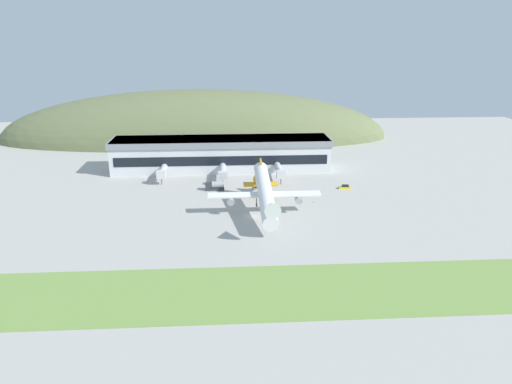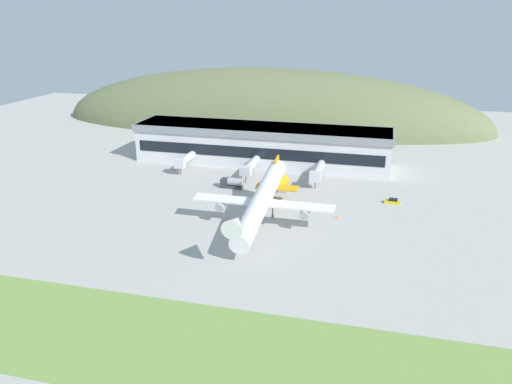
{
  "view_description": "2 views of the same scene",
  "coord_description": "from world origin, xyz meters",
  "px_view_note": "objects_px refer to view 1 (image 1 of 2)",
  "views": [
    {
      "loc": [
        -8.61,
        -146.61,
        54.9
      ],
      "look_at": [
        1.38,
        6.58,
        5.96
      ],
      "focal_mm": 35.0,
      "sensor_mm": 36.0,
      "label": 1
    },
    {
      "loc": [
        30.97,
        -110.06,
        50.94
      ],
      "look_at": [
        2.38,
        1.46,
        9.42
      ],
      "focal_mm": 35.0,
      "sensor_mm": 36.0,
      "label": 2
    }
  ],
  "objects_px": {
    "jetway_2": "(279,171)",
    "service_car_1": "(257,188)",
    "jetway_1": "(223,172)",
    "cargo_airplane": "(265,193)",
    "jetway_0": "(162,172)",
    "fuel_truck": "(215,186)",
    "terminal_building": "(221,152)",
    "traffic_cone_0": "(314,202)",
    "service_car_0": "(345,187)"
  },
  "relations": [
    {
      "from": "jetway_0",
      "to": "jetway_2",
      "type": "distance_m",
      "value": 45.31
    },
    {
      "from": "jetway_2",
      "to": "fuel_truck",
      "type": "height_order",
      "value": "jetway_2"
    },
    {
      "from": "jetway_1",
      "to": "service_car_0",
      "type": "bearing_deg",
      "value": -15.16
    },
    {
      "from": "jetway_0",
      "to": "jetway_1",
      "type": "xyz_separation_m",
      "value": [
        23.25,
        -1.44,
        0.0
      ]
    },
    {
      "from": "jetway_2",
      "to": "service_car_1",
      "type": "xyz_separation_m",
      "value": [
        -9.33,
        -11.23,
        -3.35
      ]
    },
    {
      "from": "terminal_building",
      "to": "fuel_truck",
      "type": "distance_m",
      "value": 29.24
    },
    {
      "from": "fuel_truck",
      "to": "jetway_1",
      "type": "bearing_deg",
      "value": 75.19
    },
    {
      "from": "jetway_0",
      "to": "jetway_2",
      "type": "xyz_separation_m",
      "value": [
        45.28,
        -1.5,
        0.0
      ]
    },
    {
      "from": "terminal_building",
      "to": "traffic_cone_0",
      "type": "bearing_deg",
      "value": -55.09
    },
    {
      "from": "jetway_0",
      "to": "fuel_truck",
      "type": "bearing_deg",
      "value": -31.24
    },
    {
      "from": "jetway_2",
      "to": "traffic_cone_0",
      "type": "distance_m",
      "value": 28.72
    },
    {
      "from": "jetway_0",
      "to": "service_car_0",
      "type": "xyz_separation_m",
      "value": [
        68.33,
        -13.65,
        -3.39
      ]
    },
    {
      "from": "jetway_0",
      "to": "service_car_0",
      "type": "relative_size",
      "value": 2.94
    },
    {
      "from": "fuel_truck",
      "to": "jetway_0",
      "type": "bearing_deg",
      "value": 148.76
    },
    {
      "from": "service_car_0",
      "to": "fuel_truck",
      "type": "height_order",
      "value": "fuel_truck"
    },
    {
      "from": "jetway_1",
      "to": "terminal_building",
      "type": "bearing_deg",
      "value": 91.33
    },
    {
      "from": "fuel_truck",
      "to": "traffic_cone_0",
      "type": "distance_m",
      "value": 37.43
    },
    {
      "from": "jetway_2",
      "to": "cargo_airplane",
      "type": "bearing_deg",
      "value": -103.15
    },
    {
      "from": "fuel_truck",
      "to": "service_car_0",
      "type": "bearing_deg",
      "value": -1.56
    },
    {
      "from": "jetway_1",
      "to": "fuel_truck",
      "type": "xyz_separation_m",
      "value": [
        -2.88,
        -10.91,
        -2.42
      ]
    },
    {
      "from": "terminal_building",
      "to": "jetway_1",
      "type": "relative_size",
      "value": 5.78
    },
    {
      "from": "jetway_2",
      "to": "service_car_1",
      "type": "relative_size",
      "value": 3.92
    },
    {
      "from": "terminal_building",
      "to": "service_car_1",
      "type": "height_order",
      "value": "terminal_building"
    },
    {
      "from": "terminal_building",
      "to": "fuel_truck",
      "type": "relative_size",
      "value": 13.06
    },
    {
      "from": "jetway_0",
      "to": "jetway_2",
      "type": "relative_size",
      "value": 0.82
    },
    {
      "from": "jetway_1",
      "to": "cargo_airplane",
      "type": "bearing_deg",
      "value": -70.74
    },
    {
      "from": "service_car_0",
      "to": "jetway_0",
      "type": "bearing_deg",
      "value": 168.7
    },
    {
      "from": "jetway_1",
      "to": "cargo_airplane",
      "type": "distance_m",
      "value": 40.2
    },
    {
      "from": "terminal_building",
      "to": "cargo_airplane",
      "type": "relative_size",
      "value": 1.79
    },
    {
      "from": "jetway_0",
      "to": "cargo_airplane",
      "type": "distance_m",
      "value": 53.68
    },
    {
      "from": "cargo_airplane",
      "to": "service_car_0",
      "type": "relative_size",
      "value": 11.47
    },
    {
      "from": "jetway_2",
      "to": "service_car_1",
      "type": "distance_m",
      "value": 14.98
    },
    {
      "from": "cargo_airplane",
      "to": "service_car_0",
      "type": "height_order",
      "value": "cargo_airplane"
    },
    {
      "from": "service_car_1",
      "to": "jetway_1",
      "type": "bearing_deg",
      "value": 138.39
    },
    {
      "from": "jetway_1",
      "to": "service_car_1",
      "type": "height_order",
      "value": "jetway_1"
    },
    {
      "from": "jetway_1",
      "to": "jetway_2",
      "type": "xyz_separation_m",
      "value": [
        22.04,
        -0.06,
        0.0
      ]
    },
    {
      "from": "jetway_2",
      "to": "jetway_0",
      "type": "bearing_deg",
      "value": 178.1
    },
    {
      "from": "traffic_cone_0",
      "to": "service_car_1",
      "type": "bearing_deg",
      "value": 138.78
    },
    {
      "from": "jetway_2",
      "to": "cargo_airplane",
      "type": "relative_size",
      "value": 0.31
    },
    {
      "from": "service_car_0",
      "to": "service_car_1",
      "type": "xyz_separation_m",
      "value": [
        -32.37,
        0.93,
        0.04
      ]
    },
    {
      "from": "service_car_1",
      "to": "terminal_building",
      "type": "bearing_deg",
      "value": 114.43
    },
    {
      "from": "cargo_airplane",
      "to": "jetway_0",
      "type": "bearing_deg",
      "value": 132.88
    },
    {
      "from": "jetway_1",
      "to": "traffic_cone_0",
      "type": "relative_size",
      "value": 26.99
    },
    {
      "from": "terminal_building",
      "to": "service_car_1",
      "type": "distance_m",
      "value": 32.48
    },
    {
      "from": "jetway_2",
      "to": "service_car_1",
      "type": "bearing_deg",
      "value": -129.71
    },
    {
      "from": "jetway_1",
      "to": "service_car_0",
      "type": "xyz_separation_m",
      "value": [
        45.08,
        -12.21,
        -3.39
      ]
    },
    {
      "from": "service_car_1",
      "to": "jetway_0",
      "type": "bearing_deg",
      "value": 160.51
    },
    {
      "from": "service_car_0",
      "to": "fuel_truck",
      "type": "relative_size",
      "value": 0.63
    },
    {
      "from": "jetway_1",
      "to": "service_car_0",
      "type": "relative_size",
      "value": 3.56
    },
    {
      "from": "service_car_1",
      "to": "fuel_truck",
      "type": "xyz_separation_m",
      "value": [
        -15.59,
        0.38,
        0.93
      ]
    }
  ]
}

